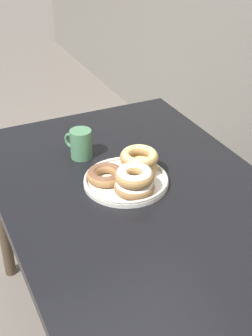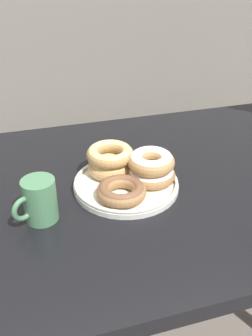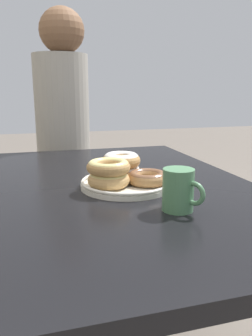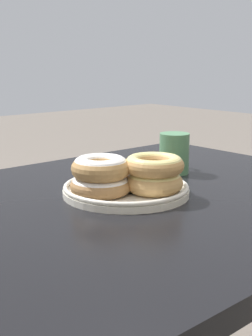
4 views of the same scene
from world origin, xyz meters
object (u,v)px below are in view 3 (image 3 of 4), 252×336
object	(u,v)px
dining_table	(116,202)
donut_plate	(122,174)
person_figure	(63,141)
coffee_mug	(179,190)

from	to	relation	value
dining_table	donut_plate	world-z (taller)	donut_plate
dining_table	person_figure	distance (m)	0.84
dining_table	coffee_mug	bearing A→B (deg)	-162.46
donut_plate	coffee_mug	world-z (taller)	coffee_mug
dining_table	coffee_mug	world-z (taller)	coffee_mug
dining_table	person_figure	xyz separation A→B (m)	(0.83, 0.09, 0.08)
person_figure	coffee_mug	bearing A→B (deg)	-170.62
dining_table	coffee_mug	size ratio (longest dim) A/B	11.94
dining_table	person_figure	size ratio (longest dim) A/B	0.91
dining_table	person_figure	world-z (taller)	person_figure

